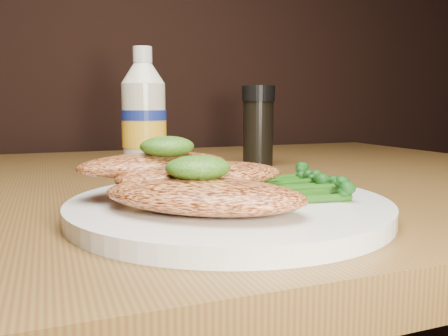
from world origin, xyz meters
name	(u,v)px	position (x,y,z in m)	size (l,w,h in m)	color
plate	(229,207)	(-0.01, 0.82, 0.76)	(0.28, 0.28, 0.01)	white
chicken_front	(203,195)	(-0.04, 0.78, 0.78)	(0.16, 0.09, 0.03)	#D77B44
chicken_mid	(202,176)	(-0.03, 0.83, 0.79)	(0.15, 0.08, 0.02)	#D77B44
chicken_back	(155,165)	(-0.06, 0.86, 0.79)	(0.14, 0.07, 0.02)	#D77B44
pesto_front	(198,168)	(-0.04, 0.79, 0.80)	(0.05, 0.05, 0.02)	black
pesto_back	(167,146)	(-0.05, 0.85, 0.81)	(0.05, 0.05, 0.02)	black
broccolini_bundle	(278,183)	(0.04, 0.82, 0.77)	(0.14, 0.10, 0.02)	#1D4E11
mayo_bottle	(144,111)	(-0.03, 1.09, 0.84)	(0.06, 0.06, 0.18)	beige
pepper_grinder	(258,126)	(0.16, 1.11, 0.81)	(0.05, 0.05, 0.13)	black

